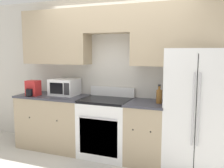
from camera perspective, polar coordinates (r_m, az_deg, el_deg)
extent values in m
plane|color=beige|center=(3.98, -1.71, -17.74)|extent=(12.00, 12.00, 0.00)
cube|color=beige|center=(4.23, 1.73, 2.13)|extent=(8.00, 0.06, 2.60)
cube|color=tan|center=(4.54, -12.56, 10.33)|extent=(1.21, 0.33, 0.92)
cube|color=tan|center=(4.10, -0.61, 14.38)|extent=(0.79, 0.33, 0.41)
cube|color=tan|center=(3.80, 15.32, 10.84)|extent=(1.42, 0.33, 0.92)
cube|color=tan|center=(4.58, -13.12, -8.48)|extent=(1.21, 0.62, 0.90)
cube|color=#383842|center=(4.48, -13.30, -2.72)|extent=(1.24, 0.64, 0.03)
sphere|color=black|center=(4.47, -18.31, -7.27)|extent=(0.03, 0.03, 0.03)
sphere|color=black|center=(4.15, -12.45, -8.19)|extent=(0.03, 0.03, 0.03)
cube|color=tan|center=(3.92, 7.92, -11.12)|extent=(0.56, 0.62, 0.90)
cube|color=#383842|center=(3.79, 8.05, -4.42)|extent=(0.59, 0.64, 0.03)
sphere|color=black|center=(3.63, 4.82, -10.37)|extent=(0.03, 0.03, 0.03)
sphere|color=black|center=(3.57, 8.81, -10.74)|extent=(0.03, 0.03, 0.03)
cube|color=white|center=(4.12, -1.40, -10.15)|extent=(0.79, 0.62, 0.89)
cube|color=black|center=(3.87, -3.19, -12.04)|extent=(0.63, 0.01, 0.57)
cube|color=black|center=(4.00, -1.42, -3.76)|extent=(0.79, 0.62, 0.04)
cube|color=white|center=(4.24, 0.04, -1.75)|extent=(0.79, 0.04, 0.16)
cylinder|color=silver|center=(3.76, -3.39, -7.92)|extent=(0.63, 0.02, 0.02)
cube|color=white|center=(3.75, 18.87, -5.66)|extent=(0.86, 0.70, 1.74)
cube|color=black|center=(3.41, 18.59, -6.93)|extent=(0.01, 0.01, 1.60)
cylinder|color=#B7B7BC|center=(3.37, 18.04, -5.57)|extent=(0.02, 0.02, 0.95)
cylinder|color=#B7B7BC|center=(3.37, 19.23, -5.63)|extent=(0.02, 0.02, 0.95)
cube|color=white|center=(4.43, -10.77, -0.66)|extent=(0.45, 0.39, 0.28)
cube|color=black|center=(4.29, -12.64, -0.98)|extent=(0.25, 0.01, 0.18)
cube|color=#262628|center=(4.18, -10.38, -1.13)|extent=(0.10, 0.01, 0.20)
cylinder|color=brown|center=(3.74, 10.73, -2.83)|extent=(0.09, 0.09, 0.20)
cylinder|color=brown|center=(3.72, 10.77, -0.90)|extent=(0.04, 0.04, 0.06)
cylinder|color=black|center=(3.71, 10.79, -0.30)|extent=(0.04, 0.04, 0.02)
cube|color=#B22323|center=(4.52, -17.58, -0.88)|extent=(0.22, 0.18, 0.26)
cylinder|color=black|center=(4.45, -18.34, -1.78)|extent=(0.12, 0.12, 0.12)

